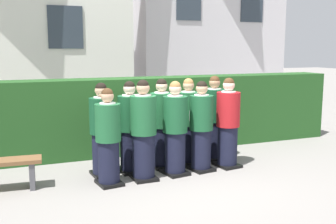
# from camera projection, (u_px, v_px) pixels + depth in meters

# --- Properties ---
(ground_plane) EXTENTS (60.00, 60.00, 0.00)m
(ground_plane) POSITION_uv_depth(u_px,v_px,m) (173.00, 174.00, 6.92)
(ground_plane) COLOR gray
(student_front_row_0) EXTENTS (0.41, 0.49, 1.54)m
(student_front_row_0) POSITION_uv_depth(u_px,v_px,m) (108.00, 139.00, 6.30)
(student_front_row_0) COLOR black
(student_front_row_0) RESTS_ON ground
(student_front_row_1) EXTENTS (0.43, 0.48, 1.65)m
(student_front_row_1) POSITION_uv_depth(u_px,v_px,m) (143.00, 132.00, 6.56)
(student_front_row_1) COLOR black
(student_front_row_1) RESTS_ON ground
(student_front_row_2) EXTENTS (0.44, 0.51, 1.61)m
(student_front_row_2) POSITION_uv_depth(u_px,v_px,m) (175.00, 130.00, 6.83)
(student_front_row_2) COLOR black
(student_front_row_2) RESTS_ON ground
(student_front_row_3) EXTENTS (0.43, 0.53, 1.59)m
(student_front_row_3) POSITION_uv_depth(u_px,v_px,m) (201.00, 128.00, 7.06)
(student_front_row_3) COLOR black
(student_front_row_3) RESTS_ON ground
(student_in_red_blazer) EXTENTS (0.43, 0.51, 1.63)m
(student_in_red_blazer) POSITION_uv_depth(u_px,v_px,m) (228.00, 125.00, 7.28)
(student_in_red_blazer) COLOR black
(student_in_red_blazer) RESTS_ON ground
(student_rear_row_0) EXTENTS (0.41, 0.48, 1.59)m
(student_rear_row_0) POSITION_uv_depth(u_px,v_px,m) (102.00, 132.00, 6.76)
(student_rear_row_0) COLOR black
(student_rear_row_0) RESTS_ON ground
(student_rear_row_1) EXTENTS (0.41, 0.47, 1.60)m
(student_rear_row_1) POSITION_uv_depth(u_px,v_px,m) (130.00, 129.00, 6.96)
(student_rear_row_1) COLOR black
(student_rear_row_1) RESTS_ON ground
(student_rear_row_2) EXTENTS (0.42, 0.52, 1.62)m
(student_rear_row_2) POSITION_uv_depth(u_px,v_px,m) (162.00, 126.00, 7.24)
(student_rear_row_2) COLOR black
(student_rear_row_2) RESTS_ON ground
(student_rear_row_3) EXTENTS (0.42, 0.49, 1.60)m
(student_rear_row_3) POSITION_uv_depth(u_px,v_px,m) (188.00, 123.00, 7.48)
(student_rear_row_3) COLOR black
(student_rear_row_3) RESTS_ON ground
(student_rear_row_4) EXTENTS (0.44, 0.52, 1.63)m
(student_rear_row_4) POSITION_uv_depth(u_px,v_px,m) (214.00, 120.00, 7.78)
(student_rear_row_4) COLOR black
(student_rear_row_4) RESTS_ON ground
(hedge) EXTENTS (8.98, 0.70, 1.54)m
(hedge) POSITION_uv_depth(u_px,v_px,m) (141.00, 115.00, 8.42)
(hedge) COLOR #214C1E
(hedge) RESTS_ON ground
(school_building_main) EXTENTS (5.83, 4.55, 7.48)m
(school_building_main) POSITION_uv_depth(u_px,v_px,m) (195.00, 5.00, 15.82)
(school_building_main) COLOR silver
(school_building_main) RESTS_ON ground
(school_building_annex) EXTENTS (7.13, 3.31, 6.35)m
(school_building_annex) POSITION_uv_depth(u_px,v_px,m) (2.00, 8.00, 11.27)
(school_building_annex) COLOR silver
(school_building_annex) RESTS_ON ground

